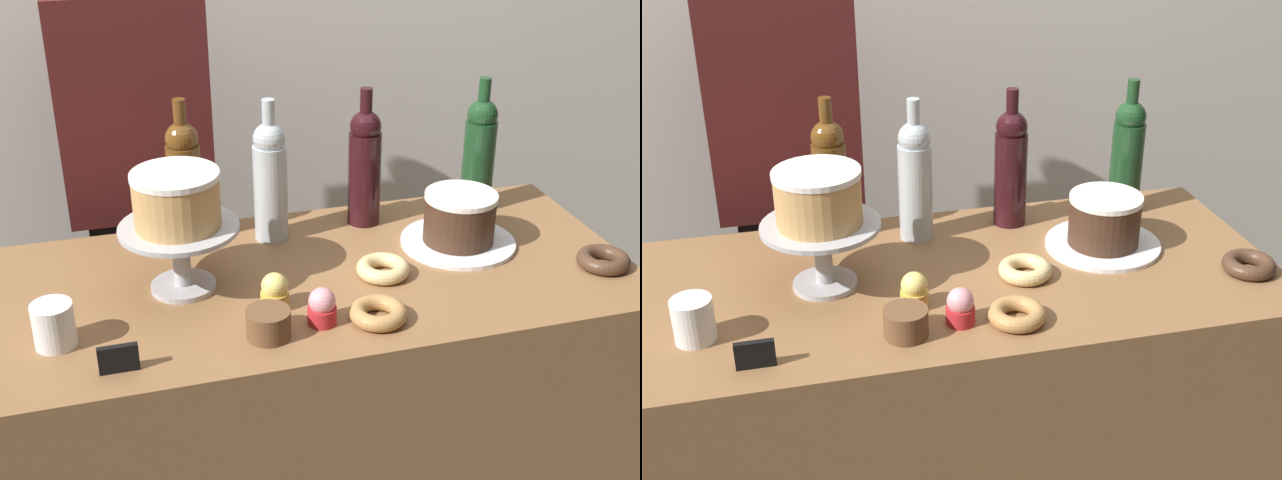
% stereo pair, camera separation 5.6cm
% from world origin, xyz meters
% --- Properties ---
extents(display_counter, '(1.33, 0.62, 0.89)m').
position_xyz_m(display_counter, '(0.00, 0.00, 0.45)').
color(display_counter, brown).
rests_on(display_counter, ground_plane).
extents(cake_stand_pedestal, '(0.24, 0.24, 0.14)m').
position_xyz_m(cake_stand_pedestal, '(-0.28, 0.02, 0.99)').
color(cake_stand_pedestal, '#B2B2B7').
rests_on(cake_stand_pedestal, display_counter).
extents(white_layer_cake, '(0.17, 0.17, 0.11)m').
position_xyz_m(white_layer_cake, '(-0.28, 0.02, 1.09)').
color(white_layer_cake, tan).
rests_on(white_layer_cake, cake_stand_pedestal).
extents(silver_serving_platter, '(0.26, 0.26, 0.01)m').
position_xyz_m(silver_serving_platter, '(0.34, 0.05, 0.90)').
color(silver_serving_platter, white).
rests_on(silver_serving_platter, display_counter).
extents(chocolate_round_cake, '(0.16, 0.16, 0.11)m').
position_xyz_m(chocolate_round_cake, '(0.34, 0.05, 0.96)').
color(chocolate_round_cake, '#3D2619').
rests_on(chocolate_round_cake, silver_serving_platter).
extents(wine_bottle_dark_red, '(0.08, 0.08, 0.33)m').
position_xyz_m(wine_bottle_dark_red, '(0.17, 0.22, 1.04)').
color(wine_bottle_dark_red, black).
rests_on(wine_bottle_dark_red, display_counter).
extents(wine_bottle_green, '(0.08, 0.08, 0.33)m').
position_xyz_m(wine_bottle_green, '(0.46, 0.22, 1.04)').
color(wine_bottle_green, '#193D1E').
rests_on(wine_bottle_green, display_counter).
extents(wine_bottle_amber, '(0.08, 0.08, 0.33)m').
position_xyz_m(wine_bottle_amber, '(-0.24, 0.25, 1.04)').
color(wine_bottle_amber, '#5B3814').
rests_on(wine_bottle_amber, display_counter).
extents(wine_bottle_clear, '(0.08, 0.08, 0.33)m').
position_xyz_m(wine_bottle_clear, '(-0.06, 0.20, 1.04)').
color(wine_bottle_clear, '#B2BCC1').
rests_on(wine_bottle_clear, display_counter).
extents(cupcake_lemon, '(0.06, 0.06, 0.07)m').
position_xyz_m(cupcake_lemon, '(-0.12, -0.10, 0.93)').
color(cupcake_lemon, gold).
rests_on(cupcake_lemon, display_counter).
extents(cupcake_strawberry, '(0.06, 0.06, 0.07)m').
position_xyz_m(cupcake_strawberry, '(-0.05, -0.18, 0.93)').
color(cupcake_strawberry, red).
rests_on(cupcake_strawberry, display_counter).
extents(donut_chocolate, '(0.11, 0.11, 0.03)m').
position_xyz_m(donut_chocolate, '(0.59, -0.13, 0.91)').
color(donut_chocolate, '#472D1E').
rests_on(donut_chocolate, display_counter).
extents(donut_glazed, '(0.11, 0.11, 0.03)m').
position_xyz_m(donut_glazed, '(0.12, -0.04, 0.91)').
color(donut_glazed, '#E0C17F').
rests_on(donut_glazed, display_counter).
extents(donut_maple, '(0.11, 0.11, 0.03)m').
position_xyz_m(donut_maple, '(0.06, -0.21, 0.91)').
color(donut_maple, '#B27F47').
rests_on(donut_maple, display_counter).
extents(cookie_stack, '(0.08, 0.08, 0.05)m').
position_xyz_m(cookie_stack, '(-0.16, -0.20, 0.92)').
color(cookie_stack, brown).
rests_on(cookie_stack, display_counter).
extents(price_sign_chalkboard, '(0.07, 0.01, 0.05)m').
position_xyz_m(price_sign_chalkboard, '(-0.43, -0.24, 0.92)').
color(price_sign_chalkboard, black).
rests_on(price_sign_chalkboard, display_counter).
extents(coffee_cup_ceramic, '(0.08, 0.08, 0.08)m').
position_xyz_m(coffee_cup_ceramic, '(-0.53, -0.12, 0.94)').
color(coffee_cup_ceramic, white).
rests_on(coffee_cup_ceramic, display_counter).
extents(barista_figure, '(0.36, 0.22, 1.60)m').
position_xyz_m(barista_figure, '(-0.32, 0.55, 0.84)').
color(barista_figure, black).
rests_on(barista_figure, ground_plane).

